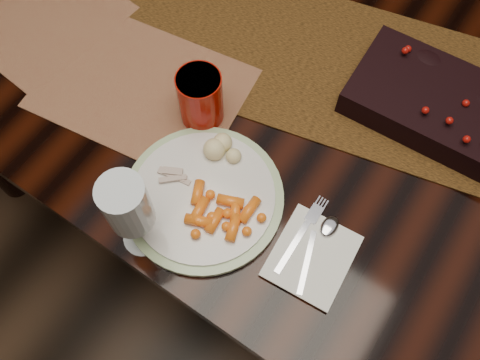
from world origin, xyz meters
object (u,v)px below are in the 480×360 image
Objects in this scene: dinner_plate at (203,197)px; red_cup at (200,98)px; centerpiece at (452,107)px; mashed_potatoes at (221,149)px; napkin at (312,256)px; placemat_main at (142,88)px; wine_glass at (133,217)px; dining_table at (292,166)px; baby_carrots at (216,211)px; turkey_shreds at (173,180)px.

dinner_plate is 2.51× the size of red_cup.
centerpiece is 0.50m from dinner_plate.
mashed_potatoes is (-0.31, -0.32, -0.00)m from centerpiece.
napkin is 1.29× the size of red_cup.
placemat_main is 3.46× the size of red_cup.
wine_glass reaches higher than centerpiece.
red_cup is (-0.13, -0.19, 0.44)m from dining_table.
napkin is 0.73× the size of wine_glass.
napkin reaches higher than dining_table.
dinner_plate is at bearing 160.75° from baby_carrots.
napkin is 0.35m from red_cup.
dining_table is at bearing -164.11° from centerpiece.
mashed_potatoes is 0.11m from red_cup.
baby_carrots reaches higher than dinner_plate.
baby_carrots is at bearing -34.37° from placemat_main.
red_cup is 0.57× the size of wine_glass.
turkey_shreds is (0.19, -0.14, 0.03)m from placemat_main.
wine_glass is at bearing -157.27° from napkin.
centerpiece is at bearing 19.31° from placemat_main.
baby_carrots is 1.51× the size of turkey_shreds.
centerpiece is 3.44× the size of baby_carrots.
wine_glass is (-0.07, -0.45, 0.48)m from dining_table.
napkin is at bearing -58.34° from dining_table.
centerpiece is at bearing 54.30° from dinner_plate.
mashed_potatoes is (-0.02, 0.09, 0.03)m from dinner_plate.
dining_table is at bearing 28.56° from placemat_main.
turkey_shreds is at bearing -44.09° from placemat_main.
red_cup is at bearing 103.31° from wine_glass.
placemat_main is at bearing 162.08° from napkin.
placemat_main is at bearing -152.74° from centerpiece.
baby_carrots is at bearing -47.14° from red_cup.
turkey_shreds is at bearing -112.10° from mashed_potatoes.
centerpiece is at bearing 45.72° from mashed_potatoes.
turkey_shreds reaches higher than dining_table.
red_cup reaches higher than napkin.
centerpiece is 2.57× the size of napkin.
napkin is (0.28, 0.03, -0.02)m from turkey_shreds.
red_cup is at bearing 107.55° from turkey_shreds.
dining_table is 12.02× the size of napkin.
baby_carrots is (-0.25, -0.42, -0.01)m from centerpiece.
napkin is at bearing -21.44° from placemat_main.
turkey_shreds is (-0.06, -0.01, 0.02)m from dinner_plate.
wine_glass is at bearing -76.69° from red_cup.
placemat_main is 5.41× the size of turkey_shreds.
turkey_shreds reaches higher than dinner_plate.
placemat_main is 0.33m from wine_glass.
turkey_shreds is at bearing 97.15° from wine_glass.
baby_carrots is (0.29, -0.14, 0.03)m from placemat_main.
centerpiece is at bearing 57.31° from wine_glass.
dining_table is at bearing 54.37° from red_cup.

